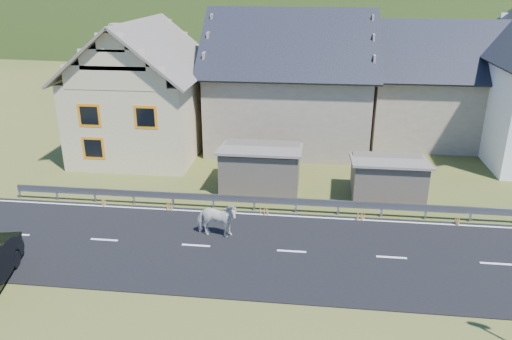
# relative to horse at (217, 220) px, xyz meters

# --- Properties ---
(ground) EXTENTS (160.00, 160.00, 0.00)m
(ground) POSITION_rel_horse_xyz_m (3.27, -0.89, -0.83)
(ground) COLOR #334216
(ground) RESTS_ON ground
(road) EXTENTS (60.00, 7.00, 0.04)m
(road) POSITION_rel_horse_xyz_m (3.27, -0.89, -0.81)
(road) COLOR black
(road) RESTS_ON ground
(lane_markings) EXTENTS (60.00, 6.60, 0.01)m
(lane_markings) POSITION_rel_horse_xyz_m (3.27, -0.89, -0.79)
(lane_markings) COLOR silver
(lane_markings) RESTS_ON road
(guardrail) EXTENTS (28.10, 0.09, 0.75)m
(guardrail) POSITION_rel_horse_xyz_m (3.27, 2.79, -0.27)
(guardrail) COLOR #93969B
(guardrail) RESTS_ON ground
(shed_left) EXTENTS (4.30, 3.30, 2.40)m
(shed_left) POSITION_rel_horse_xyz_m (1.27, 5.61, 0.27)
(shed_left) COLOR brown
(shed_left) RESTS_ON ground
(shed_right) EXTENTS (3.80, 2.90, 2.20)m
(shed_right) POSITION_rel_horse_xyz_m (7.77, 5.11, 0.17)
(shed_right) COLOR brown
(shed_right) RESTS_ON ground
(house_cream) EXTENTS (7.80, 9.80, 8.30)m
(house_cream) POSITION_rel_horse_xyz_m (-6.73, 11.11, 3.52)
(house_cream) COLOR beige
(house_cream) RESTS_ON ground
(house_stone_a) EXTENTS (10.80, 9.80, 8.90)m
(house_stone_a) POSITION_rel_horse_xyz_m (2.27, 14.11, 3.80)
(house_stone_a) COLOR gray
(house_stone_a) RESTS_ON ground
(house_stone_b) EXTENTS (9.80, 8.80, 8.10)m
(house_stone_b) POSITION_rel_horse_xyz_m (12.27, 16.11, 3.40)
(house_stone_b) COLOR gray
(house_stone_b) RESTS_ON ground
(mountain) EXTENTS (440.00, 280.00, 260.00)m
(mountain) POSITION_rel_horse_xyz_m (8.27, 179.11, -20.83)
(mountain) COLOR #1D350E
(mountain) RESTS_ON ground
(horse) EXTENTS (1.00, 1.94, 1.59)m
(horse) POSITION_rel_horse_xyz_m (0.00, 0.00, 0.00)
(horse) COLOR beige
(horse) RESTS_ON road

